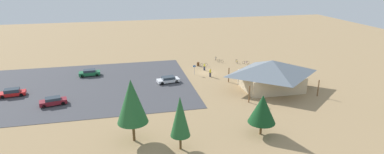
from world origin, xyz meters
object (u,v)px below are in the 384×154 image
at_px(bike_pavilion, 272,73).
at_px(lot_sign, 194,68).
at_px(bicycle_silver_back_row, 204,65).
at_px(car_green_front_row, 90,73).
at_px(pine_east, 132,101).
at_px(bicycle_green_near_sign, 282,73).
at_px(bicycle_white_yard_left, 216,59).
at_px(bicycle_teal_yard_center, 293,71).
at_px(car_red_back_corner, 12,93).
at_px(bicycle_black_mid_cluster, 221,61).
at_px(car_maroon_inner_stall, 53,101).
at_px(pine_far_east, 180,116).
at_px(bicycle_yellow_lone_east, 237,62).
at_px(bicycle_purple_edge_north, 246,63).
at_px(trash_bin, 198,64).
at_px(visitor_at_bikes, 204,66).
at_px(car_white_aisle_side, 168,80).
at_px(bicycle_blue_near_porch, 281,65).
at_px(visitor_by_pavilion, 210,72).
at_px(pine_west, 262,109).

xyz_separation_m(bike_pavilion, lot_sign, (12.14, -11.35, -1.78)).
height_order(bicycle_silver_back_row, car_green_front_row, car_green_front_row).
distance_m(pine_east, bicycle_silver_back_row, 35.89).
xyz_separation_m(bicycle_green_near_sign, bicycle_white_yard_left, (10.64, -14.22, -0.04)).
bearing_deg(bicycle_teal_yard_center, car_red_back_corner, 1.47).
relative_size(bicycle_black_mid_cluster, car_maroon_inner_stall, 0.27).
relative_size(pine_far_east, bicycle_yellow_lone_east, 4.05).
bearing_deg(bicycle_purple_edge_north, car_red_back_corner, 11.75).
xyz_separation_m(pine_far_east, car_maroon_inner_stall, (18.05, -17.93, -3.76)).
xyz_separation_m(bicycle_green_near_sign, bicycle_silver_back_row, (14.90, -9.70, -0.04)).
relative_size(bicycle_white_yard_left, bicycle_silver_back_row, 0.95).
height_order(trash_bin, car_maroon_inner_stall, car_maroon_inner_stall).
bearing_deg(car_red_back_corner, pine_east, 134.97).
bearing_deg(car_green_front_row, visitor_at_bikes, 176.48).
bearing_deg(bicycle_white_yard_left, bicycle_silver_back_row, 46.69).
bearing_deg(car_white_aisle_side, visitor_at_bikes, -144.97).
relative_size(bike_pavilion, car_green_front_row, 3.09).
relative_size(bicycle_blue_near_porch, car_red_back_corner, 0.34).
bearing_deg(car_white_aisle_side, pine_east, 69.90).
relative_size(bike_pavilion, visitor_at_bikes, 7.72).
height_order(bicycle_black_mid_cluster, car_green_front_row, car_green_front_row).
height_order(lot_sign, bicycle_yellow_lone_east, lot_sign).
height_order(pine_far_east, bicycle_black_mid_cluster, pine_far_east).
height_order(lot_sign, bicycle_white_yard_left, lot_sign).
relative_size(bicycle_green_near_sign, bicycle_silver_back_row, 1.02).
height_order(bicycle_black_mid_cluster, visitor_by_pavilion, visitor_by_pavilion).
bearing_deg(car_green_front_row, bicycle_purple_edge_north, -178.12).
bearing_deg(pine_west, bicycle_teal_yard_center, -127.71).
bearing_deg(car_maroon_inner_stall, bicycle_yellow_lone_east, -156.09).
distance_m(bicycle_black_mid_cluster, car_red_back_corner, 44.45).
height_order(bike_pavilion, pine_west, pine_west).
relative_size(car_white_aisle_side, visitor_at_bikes, 2.64).
relative_size(lot_sign, bicycle_white_yard_left, 1.40).
xyz_separation_m(bicycle_black_mid_cluster, car_maroon_inner_stall, (34.84, 18.28, 0.38)).
xyz_separation_m(bicycle_silver_back_row, car_green_front_row, (25.43, 1.67, 0.38)).
xyz_separation_m(pine_far_east, bicycle_blue_near_porch, (-29.58, -30.00, -4.13)).
height_order(bicycle_blue_near_porch, car_white_aisle_side, car_white_aisle_side).
distance_m(lot_sign, car_green_front_row, 22.20).
xyz_separation_m(lot_sign, bicycle_black_mid_cluster, (-8.35, -7.72, -1.06)).
relative_size(car_maroon_inner_stall, visitor_at_bikes, 2.57).
height_order(lot_sign, car_maroon_inner_stall, lot_sign).
height_order(bicycle_green_near_sign, bicycle_silver_back_row, bicycle_green_near_sign).
height_order(bicycle_teal_yard_center, bicycle_silver_back_row, bicycle_teal_yard_center).
distance_m(bicycle_black_mid_cluster, car_green_front_row, 30.39).
bearing_deg(bicycle_white_yard_left, bicycle_yellow_lone_east, 138.55).
bearing_deg(bicycle_teal_yard_center, trash_bin, -26.60).
bearing_deg(visitor_by_pavilion, pine_east, 53.63).
distance_m(pine_east, bicycle_black_mid_cluster, 40.07).
bearing_deg(bicycle_white_yard_left, visitor_by_pavilion, 68.14).
distance_m(car_green_front_row, visitor_at_bikes, 24.75).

